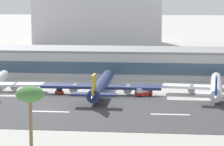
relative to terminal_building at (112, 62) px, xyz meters
name	(u,v)px	position (x,y,z in m)	size (l,w,h in m)	color
ground_plane	(46,110)	(-13.88, -72.43, -6.08)	(1400.00, 1400.00, 0.00)	#B2AFA8
runway_strip	(45,112)	(-13.88, -74.49, -6.04)	(800.00, 43.54, 0.08)	#38383A
runway_centreline_dash_4	(50,112)	(-12.00, -74.49, -6.00)	(12.00, 1.20, 0.01)	white
runway_centreline_dash_5	(170,114)	(25.44, -74.49, -6.00)	(12.00, 1.20, 0.01)	white
terminal_building	(112,62)	(0.00, 0.00, 0.00)	(216.84, 25.69, 12.16)	#B7BABC
distant_hotel_block	(98,12)	(-25.00, 145.64, 16.75)	(92.35, 30.06, 45.67)	#BCBCC1
airliner_gold_tail_gate_1	(101,86)	(0.54, -46.38, -2.72)	(43.96, 50.54, 10.55)	navy
airliner_navy_tail_gate_2	(216,87)	(42.28, -42.23, -3.02)	(39.37, 46.00, 9.61)	white
service_baggage_tug_0	(59,92)	(-14.77, -46.83, -5.04)	(3.48, 3.28, 2.20)	#B2231E
service_box_truck_1	(144,92)	(16.16, -47.10, -4.29)	(6.42, 4.99, 3.25)	#B2231E
palm_tree_1	(30,97)	(-5.31, -123.34, 8.83)	(6.19, 6.19, 17.12)	brown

